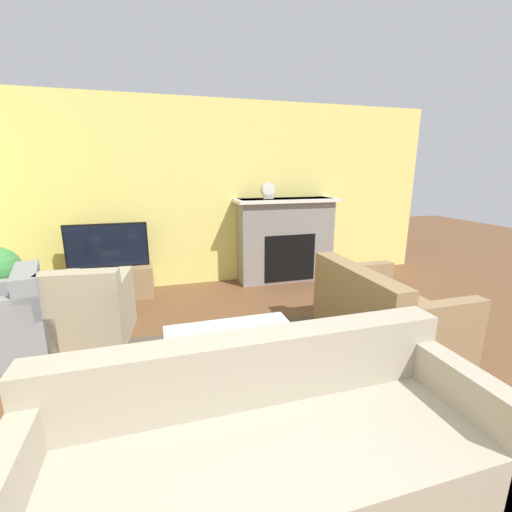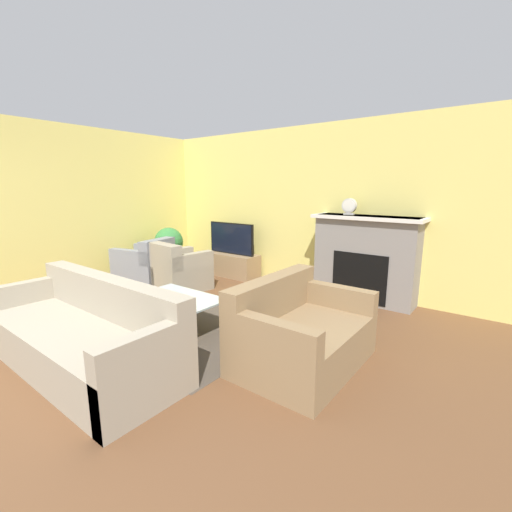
# 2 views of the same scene
# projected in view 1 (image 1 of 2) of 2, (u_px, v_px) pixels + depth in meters

# --- Properties ---
(wall_back) EXTENTS (8.15, 0.06, 2.70)m
(wall_back) POSITION_uv_depth(u_px,v_px,m) (178.00, 196.00, 4.98)
(wall_back) COLOR #EADB72
(wall_back) RESTS_ON ground_plane
(area_rug) EXTENTS (2.29, 1.84, 0.00)m
(area_rug) POSITION_uv_depth(u_px,v_px,m) (232.00, 373.00, 2.96)
(area_rug) COLOR #4C4238
(area_rug) RESTS_ON ground_plane
(fireplace) EXTENTS (1.59, 0.48, 1.29)m
(fireplace) POSITION_uv_depth(u_px,v_px,m) (285.00, 238.00, 5.35)
(fireplace) COLOR gray
(fireplace) RESTS_ON ground_plane
(tv_stand) EXTENTS (1.10, 0.45, 0.44)m
(tv_stand) POSITION_uv_depth(u_px,v_px,m) (111.00, 282.00, 4.68)
(tv_stand) COLOR #997A56
(tv_stand) RESTS_ON ground_plane
(tv) EXTENTS (1.04, 0.06, 0.59)m
(tv) POSITION_uv_depth(u_px,v_px,m) (107.00, 246.00, 4.55)
(tv) COLOR black
(tv) RESTS_ON tv_stand
(couch_sectional) EXTENTS (2.37, 0.87, 0.82)m
(couch_sectional) POSITION_uv_depth(u_px,v_px,m) (268.00, 453.00, 1.77)
(couch_sectional) COLOR #9E937F
(couch_sectional) RESTS_ON ground_plane
(couch_loveseat) EXTENTS (0.95, 1.36, 0.82)m
(couch_loveseat) POSITION_uv_depth(u_px,v_px,m) (382.00, 316.00, 3.43)
(couch_loveseat) COLOR #8C704C
(couch_loveseat) RESTS_ON ground_plane
(armchair_accent) EXTENTS (0.78, 0.88, 0.82)m
(armchair_accent) POSITION_uv_depth(u_px,v_px,m) (92.00, 313.00, 3.48)
(armchair_accent) COLOR #9E937F
(armchair_accent) RESTS_ON ground_plane
(coffee_table) EXTENTS (1.09, 0.64, 0.40)m
(coffee_table) POSITION_uv_depth(u_px,v_px,m) (232.00, 338.00, 2.82)
(coffee_table) COLOR #333338
(coffee_table) RESTS_ON ground_plane
(mantel_clock) EXTENTS (0.22, 0.07, 0.25)m
(mantel_clock) POSITION_uv_depth(u_px,v_px,m) (268.00, 190.00, 5.09)
(mantel_clock) COLOR beige
(mantel_clock) RESTS_ON fireplace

